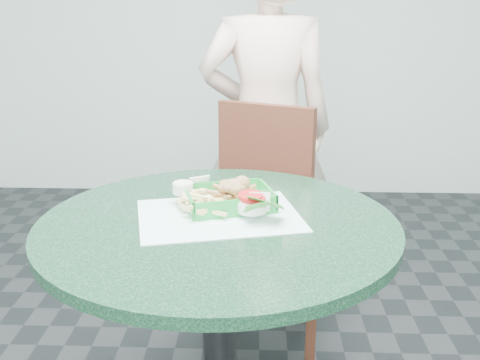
{
  "coord_description": "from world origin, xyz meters",
  "views": [
    {
      "loc": [
        0.11,
        -1.34,
        1.31
      ],
      "look_at": [
        0.05,
        0.1,
        0.85
      ],
      "focal_mm": 42.0,
      "sensor_mm": 36.0,
      "label": 1
    }
  ],
  "objects_px": {
    "food_basket": "(229,209)",
    "sauce_ramekin": "(189,190)",
    "cafe_table": "(219,286)",
    "crab_sandwich": "(233,198)",
    "dining_chair": "(265,209)",
    "diner_person": "(266,120)"
  },
  "relations": [
    {
      "from": "food_basket",
      "to": "sauce_ramekin",
      "type": "height_order",
      "value": "sauce_ramekin"
    },
    {
      "from": "cafe_table",
      "to": "crab_sandwich",
      "type": "bearing_deg",
      "value": 69.68
    },
    {
      "from": "food_basket",
      "to": "crab_sandwich",
      "type": "bearing_deg",
      "value": -27.06
    },
    {
      "from": "dining_chair",
      "to": "food_basket",
      "type": "height_order",
      "value": "dining_chair"
    },
    {
      "from": "sauce_ramekin",
      "to": "diner_person",
      "type": "bearing_deg",
      "value": 75.28
    },
    {
      "from": "crab_sandwich",
      "to": "sauce_ramekin",
      "type": "height_order",
      "value": "crab_sandwich"
    },
    {
      "from": "food_basket",
      "to": "diner_person",
      "type": "bearing_deg",
      "value": 83.2
    },
    {
      "from": "diner_person",
      "to": "food_basket",
      "type": "height_order",
      "value": "diner_person"
    },
    {
      "from": "diner_person",
      "to": "crab_sandwich",
      "type": "relative_size",
      "value": 13.23
    },
    {
      "from": "sauce_ramekin",
      "to": "cafe_table",
      "type": "bearing_deg",
      "value": -58.36
    },
    {
      "from": "dining_chair",
      "to": "diner_person",
      "type": "distance_m",
      "value": 0.42
    },
    {
      "from": "diner_person",
      "to": "food_basket",
      "type": "xyz_separation_m",
      "value": [
        -0.11,
        -0.91,
        -0.06
      ]
    },
    {
      "from": "crab_sandwich",
      "to": "sauce_ramekin",
      "type": "relative_size",
      "value": 2.18
    },
    {
      "from": "food_basket",
      "to": "crab_sandwich",
      "type": "relative_size",
      "value": 1.85
    },
    {
      "from": "diner_person",
      "to": "sauce_ramekin",
      "type": "distance_m",
      "value": 0.89
    },
    {
      "from": "cafe_table",
      "to": "sauce_ramekin",
      "type": "relative_size",
      "value": 16.36
    },
    {
      "from": "cafe_table",
      "to": "diner_person",
      "type": "height_order",
      "value": "diner_person"
    },
    {
      "from": "cafe_table",
      "to": "crab_sandwich",
      "type": "height_order",
      "value": "crab_sandwich"
    },
    {
      "from": "dining_chair",
      "to": "sauce_ramekin",
      "type": "bearing_deg",
      "value": -87.25
    },
    {
      "from": "food_basket",
      "to": "dining_chair",
      "type": "bearing_deg",
      "value": 80.33
    },
    {
      "from": "cafe_table",
      "to": "dining_chair",
      "type": "relative_size",
      "value": 1.0
    },
    {
      "from": "dining_chair",
      "to": "cafe_table",
      "type": "bearing_deg",
      "value": -75.79
    }
  ]
}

